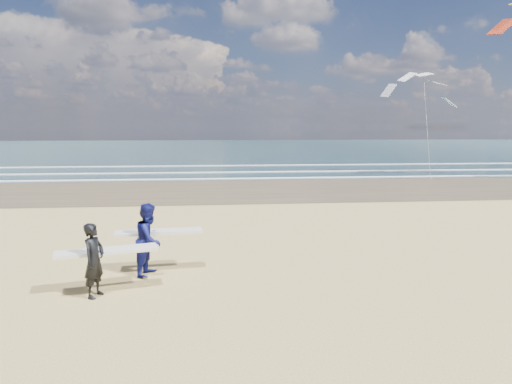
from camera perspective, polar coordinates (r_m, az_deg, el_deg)
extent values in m
cube|color=#483926|center=(33.13, 27.74, 0.83)|extent=(220.00, 12.00, 0.01)
cube|color=#1B353C|center=(83.49, 6.85, 5.52)|extent=(220.00, 100.00, 0.02)
cube|color=white|center=(37.19, 23.68, 1.84)|extent=(220.00, 0.50, 0.05)
cube|color=white|center=(41.32, 20.49, 2.57)|extent=(220.00, 0.50, 0.05)
cube|color=white|center=(47.21, 17.01, 3.35)|extent=(220.00, 0.50, 0.05)
imported|color=black|center=(10.53, -19.59, -8.04)|extent=(0.56, 0.69, 1.63)
cube|color=silver|center=(10.78, -18.14, -7.00)|extent=(2.26, 1.03, 0.07)
imported|color=#0E1251|center=(11.68, -13.18, -5.76)|extent=(0.90, 1.03, 1.80)
cube|color=silver|center=(11.97, -12.03, -4.90)|extent=(2.24, 0.73, 0.07)
cube|color=slate|center=(34.53, 20.99, 1.55)|extent=(0.12, 0.12, 0.10)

